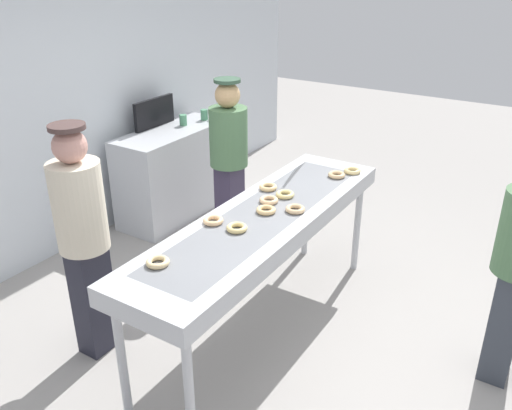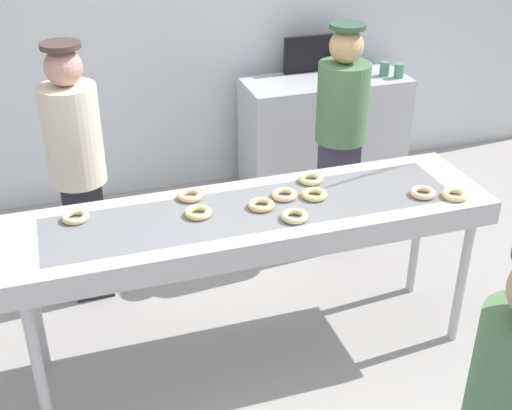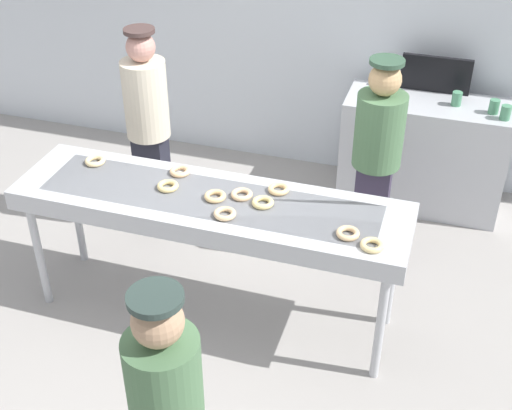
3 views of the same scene
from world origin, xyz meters
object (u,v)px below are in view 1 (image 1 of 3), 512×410
plain_donut_3 (268,187)px  plain_donut_5 (295,209)px  worker_assistant (229,156)px  plain_donut_7 (237,228)px  plain_donut_1 (337,175)px  plain_donut_8 (269,200)px  fryer_conveyor (263,224)px  plain_donut_2 (266,210)px  plain_donut_6 (352,171)px  prep_counter (174,173)px  menu_display (154,113)px  plain_donut_0 (158,262)px  worker_baker (83,232)px  paper_cup_2 (183,120)px  paper_cup_1 (215,114)px  plain_donut_4 (213,220)px  paper_cup_0 (204,115)px  plain_donut_9 (285,194)px

plain_donut_3 → plain_donut_5: (-0.23, -0.36, 0.00)m
worker_assistant → plain_donut_7: bearing=32.2°
plain_donut_1 → plain_donut_8: 0.74m
plain_donut_1 → fryer_conveyor: bearing=171.3°
plain_donut_2 → plain_donut_6: (1.01, -0.21, 0.00)m
plain_donut_3 → fryer_conveyor: bearing=-153.3°
prep_counter → menu_display: 0.66m
plain_donut_3 → plain_donut_7: 0.70m
plain_donut_0 → worker_baker: 0.70m
paper_cup_2 → worker_assistant: bearing=-117.4°
plain_donut_2 → plain_donut_5: (0.12, -0.16, 0.00)m
plain_donut_1 → paper_cup_1: bearing=65.3°
menu_display → plain_donut_8: bearing=-116.6°
menu_display → plain_donut_5: bearing=-114.8°
plain_donut_7 → paper_cup_1: size_ratio=1.22×
plain_donut_5 → plain_donut_0: bearing=162.6°
plain_donut_4 → menu_display: size_ratio=0.25×
plain_donut_3 → plain_donut_5: same height
plain_donut_5 → prep_counter: (1.02, 1.99, -0.49)m
plain_donut_0 → plain_donut_3: size_ratio=1.00×
plain_donut_0 → plain_donut_7: same height
plain_donut_6 → paper_cup_0: bearing=73.0°
plain_donut_3 → paper_cup_2: bearing=59.0°
plain_donut_3 → plain_donut_4: bearing=178.7°
plain_donut_3 → plain_donut_7: size_ratio=1.00×
fryer_conveyor → plain_donut_6: plain_donut_6 is taller
plain_donut_1 → paper_cup_0: bearing=68.4°
plain_donut_3 → plain_donut_6: (0.66, -0.41, 0.00)m
fryer_conveyor → plain_donut_0: bearing=169.4°
fryer_conveyor → worker_baker: 1.19m
plain_donut_1 → plain_donut_2: 0.87m
fryer_conveyor → menu_display: bearing=60.0°
paper_cup_0 → plain_donut_2: bearing=-132.4°
paper_cup_0 → prep_counter: bearing=172.7°
plain_donut_7 → worker_baker: (-0.53, 0.84, -0.03)m
plain_donut_1 → worker_assistant: 1.06m
fryer_conveyor → paper_cup_2: (1.37, 1.83, 0.13)m
plain_donut_9 → prep_counter: (0.84, 1.81, -0.49)m
plain_donut_4 → paper_cup_2: 2.32m
plain_donut_2 → paper_cup_0: 2.40m
plain_donut_5 → paper_cup_0: (1.49, 1.93, 0.03)m
plain_donut_0 → worker_baker: bearing=85.1°
paper_cup_1 → menu_display: (-0.56, 0.36, 0.09)m
plain_donut_6 → plain_donut_9: size_ratio=1.00×
paper_cup_1 → plain_donut_2: bearing=-135.2°
fryer_conveyor → menu_display: menu_display is taller
worker_baker → worker_assistant: (1.72, 0.05, -0.01)m
plain_donut_3 → worker_assistant: (0.51, 0.72, -0.05)m
fryer_conveyor → plain_donut_6: (1.05, -0.21, 0.09)m
plain_donut_0 → paper_cup_0: size_ratio=1.22×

